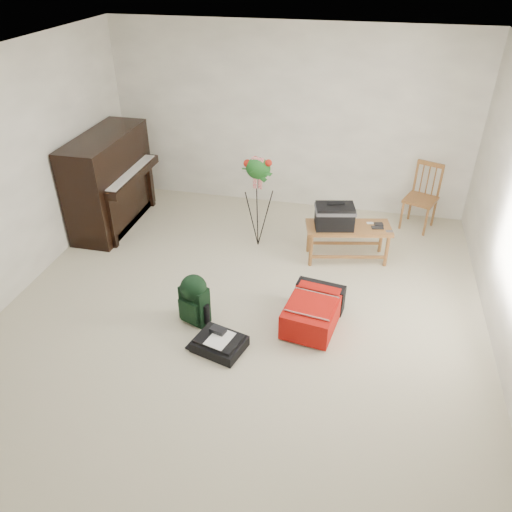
% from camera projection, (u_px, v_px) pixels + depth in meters
% --- Properties ---
extents(floor, '(5.00, 5.50, 0.01)m').
position_uv_depth(floor, '(240.00, 316.00, 5.23)').
color(floor, beige).
rests_on(floor, ground).
extents(ceiling, '(5.00, 5.50, 0.01)m').
position_uv_depth(ceiling, '(235.00, 67.00, 3.88)').
color(ceiling, white).
rests_on(ceiling, wall_back).
extents(wall_back, '(5.00, 0.04, 2.50)m').
position_uv_depth(wall_back, '(289.00, 120.00, 6.81)').
color(wall_back, white).
rests_on(wall_back, floor).
extents(piano, '(0.71, 1.50, 1.25)m').
position_uv_depth(piano, '(111.00, 183.00, 6.63)').
color(piano, black).
rests_on(piano, floor).
extents(bench, '(1.07, 0.61, 0.77)m').
position_uv_depth(bench, '(339.00, 219.00, 5.90)').
color(bench, olive).
rests_on(bench, floor).
extents(dining_chair, '(0.50, 0.50, 0.89)m').
position_uv_depth(dining_chair, '(421.00, 197.00, 6.64)').
color(dining_chair, olive).
rests_on(dining_chair, floor).
extents(red_suitcase, '(0.59, 0.79, 0.31)m').
position_uv_depth(red_suitcase, '(314.00, 308.00, 5.08)').
color(red_suitcase, red).
rests_on(red_suitcase, floor).
extents(black_duffel, '(0.54, 0.48, 0.19)m').
position_uv_depth(black_duffel, '(219.00, 343.00, 4.79)').
color(black_duffel, black).
rests_on(black_duffel, floor).
extents(green_backpack, '(0.32, 0.30, 0.55)m').
position_uv_depth(green_backpack, '(194.00, 297.00, 5.01)').
color(green_backpack, black).
rests_on(green_backpack, floor).
extents(flower_stand, '(0.45, 0.45, 1.22)m').
position_uv_depth(flower_stand, '(258.00, 203.00, 6.13)').
color(flower_stand, black).
rests_on(flower_stand, floor).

